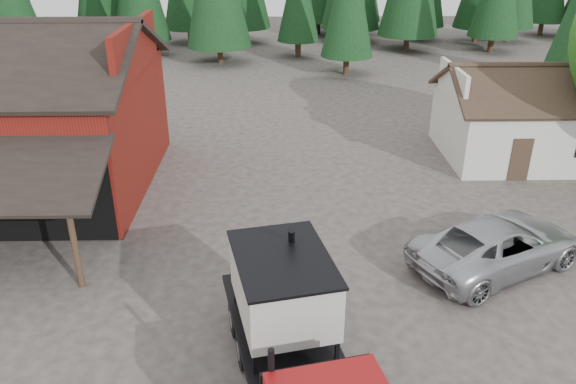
{
  "coord_description": "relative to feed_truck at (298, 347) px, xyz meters",
  "views": [
    {
      "loc": [
        0.69,
        -12.92,
        10.48
      ],
      "look_at": [
        1.05,
        5.2,
        1.8
      ],
      "focal_mm": 35.0,
      "sensor_mm": 36.0,
      "label": 1
    }
  ],
  "objects": [
    {
      "name": "conifer_backdrop",
      "position": [
        -1.12,
        44.97,
        -1.8
      ],
      "size": [
        76.0,
        16.0,
        16.0
      ],
      "primitive_type": null,
      "color": "black",
      "rests_on": "ground"
    },
    {
      "name": "farmhouse",
      "position": [
        11.88,
        15.97,
        -0.13
      ],
      "size": [
        8.6,
        6.42,
        4.65
      ],
      "color": "silver",
      "rests_on": "ground"
    },
    {
      "name": "equip_box",
      "position": [
        -0.67,
        3.85,
        -1.5
      ],
      "size": [
        1.0,
        1.26,
        0.6
      ],
      "primitive_type": "cube",
      "rotation": [
        0.0,
        0.0,
        0.31
      ],
      "color": "maroon",
      "rests_on": "ground"
    },
    {
      "name": "red_barn",
      "position": [
        -12.12,
        12.88,
        0.89
      ],
      "size": [
        12.8,
        13.63,
        7.18
      ],
      "color": "maroon",
      "rests_on": "ground"
    },
    {
      "name": "silver_car",
      "position": [
        6.88,
        5.97,
        -0.94
      ],
      "size": [
        6.81,
        5.4,
        1.72
      ],
      "primitive_type": "imported",
      "rotation": [
        0.0,
        0.0,
        2.05
      ],
      "color": "#B7BAC0",
      "rests_on": "ground"
    },
    {
      "name": "feed_truck",
      "position": [
        0.0,
        0.0,
        0.0
      ],
      "size": [
        4.06,
        8.81,
        3.85
      ],
      "rotation": [
        0.0,
        0.0,
        0.22
      ],
      "color": "black",
      "rests_on": "ground"
    },
    {
      "name": "ground",
      "position": [
        -1.12,
        2.97,
        -1.8
      ],
      "size": [
        120.0,
        120.0,
        0.0
      ],
      "primitive_type": "plane",
      "color": "#413933",
      "rests_on": "ground"
    }
  ]
}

